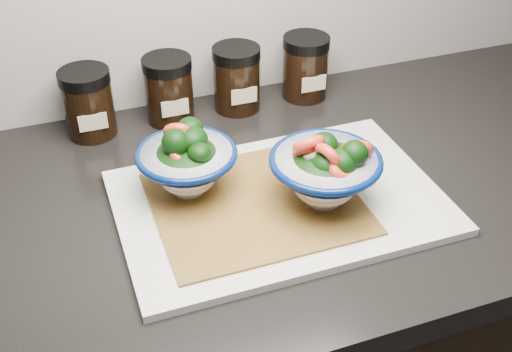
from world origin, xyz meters
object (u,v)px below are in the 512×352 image
object	(u,v)px
spice_jar_b	(169,90)
spice_jar_c	(237,78)
spice_jar_d	(305,67)
cutting_board	(279,202)
bowl_left	(187,161)
spice_jar_a	(88,103)
bowl_right	(326,171)

from	to	relation	value
spice_jar_b	spice_jar_c	bearing A→B (deg)	0.00
spice_jar_c	spice_jar_d	xyz separation A→B (m)	(0.13, 0.00, 0.00)
cutting_board	spice_jar_c	world-z (taller)	spice_jar_c
cutting_board	spice_jar_b	distance (m)	0.30
spice_jar_b	spice_jar_c	size ratio (longest dim) A/B	1.00
bowl_left	spice_jar_a	size ratio (longest dim) A/B	1.25
cutting_board	spice_jar_a	bearing A→B (deg)	127.71
cutting_board	bowl_right	distance (m)	0.08
cutting_board	bowl_left	world-z (taller)	bowl_left
spice_jar_d	spice_jar_a	bearing A→B (deg)	180.00
bowl_right	spice_jar_c	distance (m)	0.31
spice_jar_b	spice_jar_c	xyz separation A→B (m)	(0.12, 0.00, 0.00)
spice_jar_b	bowl_right	bearing A→B (deg)	-65.33
spice_jar_c	spice_jar_a	bearing A→B (deg)	180.00
bowl_right	spice_jar_b	xyz separation A→B (m)	(-0.14, 0.31, -0.01)
cutting_board	spice_jar_d	size ratio (longest dim) A/B	3.98
spice_jar_b	spice_jar_d	bearing A→B (deg)	0.00
bowl_right	spice_jar_d	world-z (taller)	bowl_right
bowl_left	spice_jar_b	size ratio (longest dim) A/B	1.25
bowl_right	cutting_board	bearing A→B (deg)	154.53
spice_jar_c	spice_jar_d	bearing A→B (deg)	0.00
bowl_left	spice_jar_a	distance (m)	0.25
bowl_right	spice_jar_b	size ratio (longest dim) A/B	1.36
spice_jar_c	spice_jar_d	size ratio (longest dim) A/B	1.00
bowl_right	spice_jar_c	bearing A→B (deg)	94.36
spice_jar_a	spice_jar_c	world-z (taller)	same
spice_jar_b	spice_jar_c	distance (m)	0.12
bowl_left	spice_jar_b	bearing A→B (deg)	82.95
bowl_left	spice_jar_b	xyz separation A→B (m)	(0.03, 0.22, -0.01)
cutting_board	spice_jar_d	xyz separation A→B (m)	(0.16, 0.28, 0.05)
cutting_board	bowl_right	xyz separation A→B (m)	(0.06, -0.03, 0.06)
cutting_board	spice_jar_d	bearing A→B (deg)	60.59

